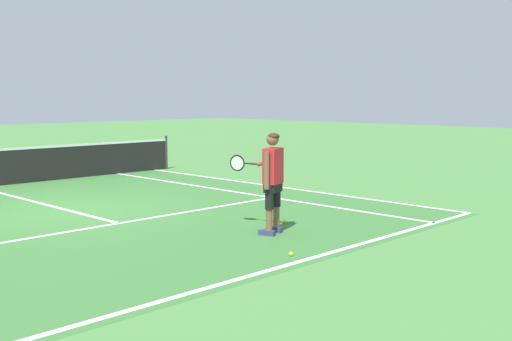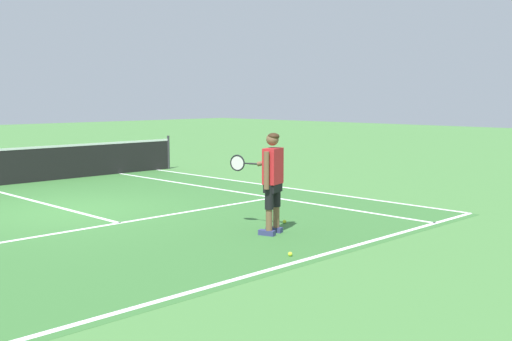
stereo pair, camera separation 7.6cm
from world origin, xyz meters
TOP-DOWN VIEW (x-y plane):
  - ground_plane at (0.00, 0.00)m, footprint 80.00×80.00m
  - court_inner_surface at (0.00, -0.69)m, footprint 10.98×10.90m
  - line_baseline at (0.00, -5.95)m, footprint 10.98×0.10m
  - line_service at (0.00, -1.84)m, footprint 8.23×0.10m
  - line_centre_service at (0.00, 1.36)m, footprint 0.10×6.40m
  - line_singles_right at (4.12, -0.69)m, footprint 0.10×10.50m
  - line_doubles_right at (5.49, -0.69)m, footprint 0.10×10.50m
  - tennis_player at (1.34, -4.43)m, footprint 0.58×1.22m
  - tennis_ball_near_feet at (0.45, -5.66)m, footprint 0.07×0.07m
  - tennis_ball_by_baseline at (2.14, -3.99)m, footprint 0.07×0.07m

SIDE VIEW (x-z plane):
  - ground_plane at x=0.00m, z-range 0.00..0.00m
  - court_inner_surface at x=0.00m, z-range 0.00..0.00m
  - line_baseline at x=0.00m, z-range 0.00..0.01m
  - line_service at x=0.00m, z-range 0.00..0.01m
  - line_centre_service at x=0.00m, z-range 0.00..0.01m
  - line_singles_right at x=4.12m, z-range 0.00..0.01m
  - line_doubles_right at x=5.49m, z-range 0.00..0.01m
  - tennis_ball_near_feet at x=0.45m, z-range 0.00..0.07m
  - tennis_ball_by_baseline at x=2.14m, z-range 0.00..0.07m
  - tennis_player at x=1.34m, z-range 0.13..1.85m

